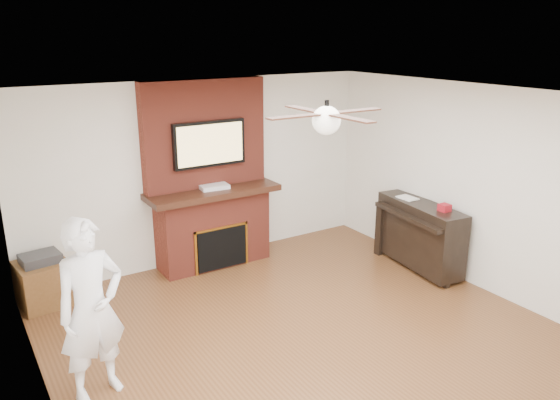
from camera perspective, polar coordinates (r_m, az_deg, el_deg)
room_shell at (r=5.23m, az=4.58°, el=-3.36°), size 5.36×5.86×2.86m
fireplace at (r=7.40m, az=-7.33°, el=0.69°), size 1.78×0.64×2.50m
tv at (r=7.19m, az=-7.38°, el=5.84°), size 1.00×0.08×0.60m
ceiling_fan at (r=4.95m, az=4.88°, el=8.43°), size 1.21×1.21×0.31m
person at (r=4.99m, az=-19.10°, el=-10.79°), size 0.68×0.53×1.64m
side_table at (r=7.01m, az=-23.49°, el=-7.78°), size 0.61×0.61×0.63m
piano at (r=7.56m, az=14.35°, el=-3.42°), size 0.68×1.43×1.00m
cable_box at (r=7.29m, az=-6.87°, el=1.37°), size 0.39×0.25×0.05m
candle_orange at (r=7.49m, az=-7.87°, el=-6.70°), size 0.06×0.06×0.13m
candle_green at (r=7.56m, az=-7.05°, el=-6.67°), size 0.06×0.06×0.08m
candle_cream at (r=7.58m, az=-6.41°, el=-6.44°), size 0.08×0.08×0.11m
candle_blue at (r=7.66m, az=-5.36°, el=-6.26°), size 0.06×0.06×0.08m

